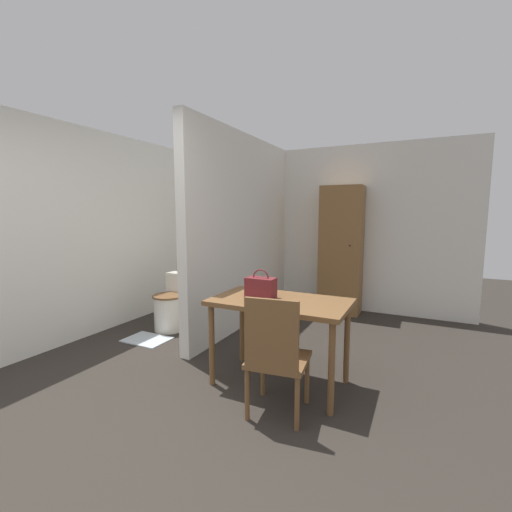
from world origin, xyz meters
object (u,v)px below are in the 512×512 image
dining_table (280,310)px  toilet (172,305)px  wooden_chair (276,354)px  handbag (261,287)px  wooden_cabinet (341,250)px

dining_table → toilet: size_ratio=1.66×
wooden_chair → toilet: (-1.97, 1.20, -0.18)m
handbag → dining_table: bearing=1.6°
dining_table → toilet: 1.98m
handbag → toilet: bearing=155.8°
dining_table → handbag: (-0.18, -0.00, 0.18)m
toilet → wooden_cabinet: 2.56m
dining_table → handbag: bearing=-178.4°
toilet → wooden_cabinet: size_ratio=0.37×
toilet → handbag: bearing=-24.2°
wooden_chair → wooden_cabinet: wooden_cabinet is taller
toilet → handbag: handbag is taller
handbag → wooden_cabinet: size_ratio=0.14×
dining_table → wooden_cabinet: wooden_cabinet is taller
wooden_chair → handbag: bearing=119.1°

